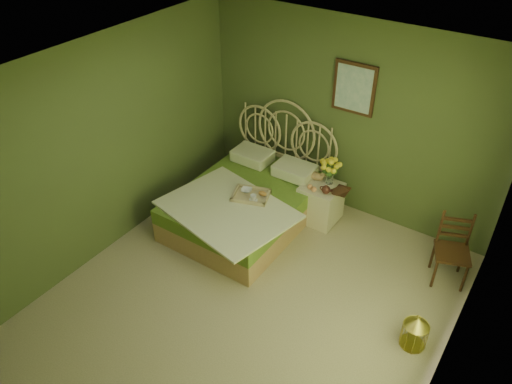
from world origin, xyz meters
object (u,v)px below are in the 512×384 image
Objects in this scene: bed at (248,201)px; nightstand at (322,197)px; birdcage at (415,332)px; chair at (455,245)px.

bed reaches higher than nightstand.
birdcage is at bearing -36.85° from nightstand.
birdcage is at bearing -111.03° from chair.
nightstand is 2.49× the size of birdcage.
bed is 0.98m from nightstand.
nightstand is at bearing 35.31° from bed.
bed is 2.58× the size of chair.
nightstand is 1.13× the size of chair.
bed is 5.71× the size of birdcage.
nightstand reaches higher than birdcage.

